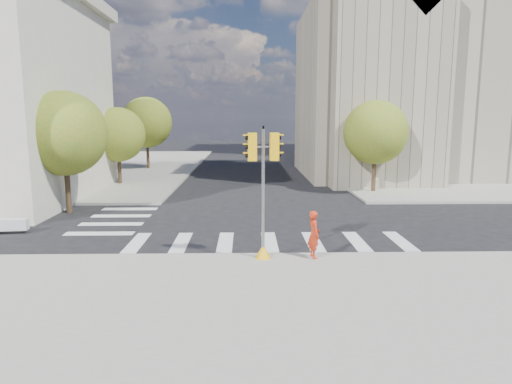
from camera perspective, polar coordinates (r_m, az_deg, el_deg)
The scene contains 16 objects.
ground at distance 20.72m, azimuth 1.68°, elevation -4.77°, with size 160.00×160.00×0.00m, color black.
sidewalk_near at distance 10.40m, azimuth 4.95°, elevation -19.32°, with size 30.00×14.00×0.15m, color gray.
sidewalk_far_right at distance 50.89m, azimuth 23.21°, elevation 2.99°, with size 28.00×40.00×0.15m, color gray.
sidewalk_far_left at distance 50.06m, azimuth -23.53°, elevation 2.88°, with size 28.00×40.00×0.15m, color gray.
civic_building at distance 42.63m, azimuth 22.20°, elevation 11.66°, with size 26.00×16.00×19.39m.
office_tower at distance 66.95m, azimuth 19.83°, elevation 17.38°, with size 20.00×18.00×30.00m, color #9EA0A3.
tree_lw_near at distance 25.87m, azimuth -22.86°, elevation 6.74°, with size 4.40×4.40×6.41m.
tree_lw_mid at distance 35.38m, azimuth -16.88°, elevation 6.87°, with size 4.00×4.00×5.77m.
tree_lw_far at distance 45.07m, azimuth -13.52°, elevation 8.45°, with size 4.80×4.80×6.95m.
tree_re_near at distance 31.27m, azimuth 14.72°, elevation 7.22°, with size 4.20×4.20×6.16m.
tree_re_mid at distance 42.93m, azimuth 10.33°, elevation 8.28°, with size 4.60×4.60×6.66m.
tree_re_far at distance 54.75m, azimuth 7.80°, elevation 8.04°, with size 4.00×4.00×5.88m.
lamp_near at distance 35.25m, azimuth 13.76°, elevation 8.32°, with size 0.35×0.18×8.11m.
lamp_far at distance 48.91m, azimuth 9.51°, elevation 8.68°, with size 0.35×0.18×8.11m.
traffic_signal at distance 15.76m, azimuth 0.90°, elevation -1.42°, with size 1.08×0.56×4.62m.
photographer at distance 16.17m, azimuth 7.24°, elevation -5.27°, with size 0.62×0.40×1.69m, color red.
Camera 1 is at (-1.05, -20.07, 5.06)m, focal length 32.00 mm.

